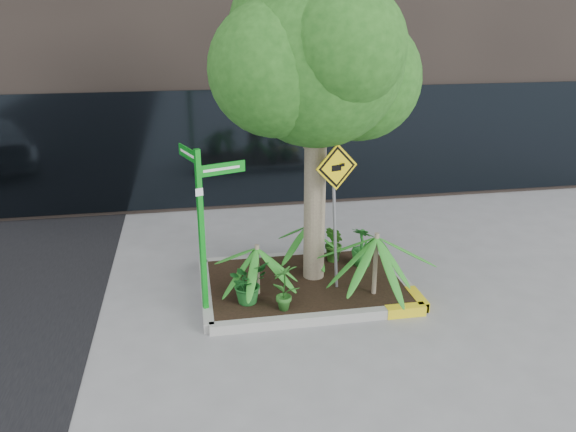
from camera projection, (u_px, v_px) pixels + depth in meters
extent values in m
plane|color=gray|center=(296.00, 298.00, 8.86)|extent=(80.00, 80.00, 0.00)
cube|color=#9E9E99|center=(292.00, 257.00, 10.16)|extent=(3.20, 0.15, 0.15)
cube|color=#9E9E99|center=(320.00, 319.00, 8.13)|extent=(3.20, 0.15, 0.15)
cube|color=#9E9E99|center=(206.00, 293.00, 8.88)|extent=(0.15, 2.20, 0.15)
cube|color=#9E9E99|center=(398.00, 277.00, 9.41)|extent=(0.15, 2.20, 0.15)
cube|color=yellow|center=(405.00, 311.00, 8.34)|extent=(0.60, 0.17, 0.15)
cube|color=black|center=(305.00, 282.00, 9.13)|extent=(3.05, 2.05, 0.06)
cylinder|color=gray|center=(315.00, 193.00, 8.78)|extent=(0.34, 0.34, 3.19)
cylinder|color=gray|center=(323.00, 118.00, 8.40)|extent=(0.60, 0.17, 1.04)
sphere|color=#1E5117|center=(317.00, 59.00, 8.09)|extent=(2.55, 2.55, 2.55)
sphere|color=#1E5117|center=(359.00, 78.00, 8.62)|extent=(1.91, 1.91, 1.91)
sphere|color=#1E5117|center=(276.00, 69.00, 7.82)|extent=(1.91, 1.91, 1.91)
sphere|color=#1E5117|center=(344.00, 46.00, 7.46)|extent=(1.70, 1.70, 1.70)
sphere|color=#1E5117|center=(289.00, 27.00, 8.38)|extent=(1.81, 1.81, 1.81)
cylinder|color=gray|center=(375.00, 264.00, 8.54)|extent=(0.07, 0.07, 1.00)
cylinder|color=gray|center=(257.00, 269.00, 8.57)|extent=(0.07, 0.07, 0.82)
cylinder|color=gray|center=(307.00, 243.00, 9.64)|extent=(0.07, 0.07, 0.72)
imported|color=#19591F|center=(248.00, 282.00, 8.35)|extent=(0.82, 0.82, 0.65)
imported|color=#206C23|center=(363.00, 246.00, 9.56)|extent=(0.55, 0.55, 0.70)
imported|color=#25621E|center=(284.00, 286.00, 8.12)|extent=(0.53, 0.53, 0.75)
imported|color=#2C671D|center=(334.00, 244.00, 9.70)|extent=(0.45, 0.45, 0.67)
cube|color=#0D941B|center=(202.00, 237.00, 7.91)|extent=(0.09, 0.09, 2.54)
cube|color=#0D941B|center=(222.00, 169.00, 7.74)|extent=(0.67, 0.26, 0.16)
cube|color=#0D941B|center=(188.00, 154.00, 7.80)|extent=(0.26, 0.67, 0.16)
cube|color=white|center=(222.00, 169.00, 7.73)|extent=(0.51, 0.19, 0.04)
cube|color=white|center=(187.00, 154.00, 7.79)|extent=(0.19, 0.51, 0.04)
cube|color=white|center=(199.00, 192.00, 7.63)|extent=(0.10, 0.04, 0.11)
cylinder|color=slate|center=(335.00, 223.00, 8.63)|extent=(0.13, 0.28, 2.11)
cube|color=yellow|center=(337.00, 167.00, 8.30)|extent=(0.68, 0.22, 0.71)
cube|color=black|center=(337.00, 167.00, 8.29)|extent=(0.60, 0.19, 0.63)
cube|color=yellow|center=(337.00, 167.00, 8.29)|extent=(0.51, 0.16, 0.54)
cube|color=black|center=(336.00, 168.00, 8.29)|extent=(0.16, 0.05, 0.09)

